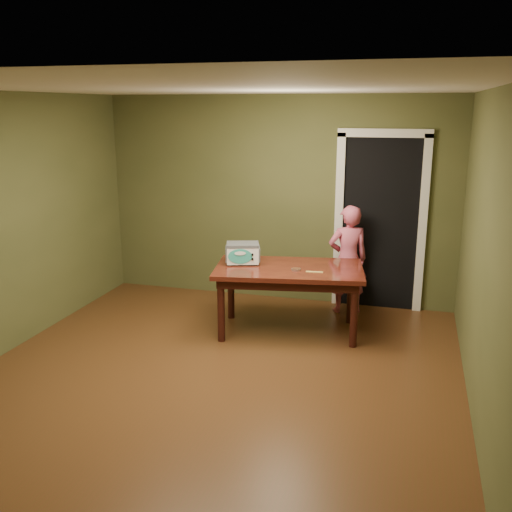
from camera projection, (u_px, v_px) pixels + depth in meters
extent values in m
plane|color=#4E2B16|center=(212.00, 381.00, 5.25)|extent=(5.00, 5.00, 0.00)
cube|color=brown|center=(277.00, 200.00, 7.25)|extent=(4.50, 0.02, 2.60)
cube|color=brown|center=(18.00, 368.00, 2.59)|extent=(4.50, 0.02, 2.60)
cube|color=brown|center=(487.00, 263.00, 4.33)|extent=(0.02, 5.00, 2.60)
cube|color=white|center=(205.00, 87.00, 4.59)|extent=(4.50, 5.00, 0.02)
cube|color=black|center=(381.00, 220.00, 7.25)|extent=(0.90, 0.60, 2.10)
cube|color=black|center=(380.00, 225.00, 6.96)|extent=(0.90, 0.02, 2.10)
cube|color=white|center=(339.00, 223.00, 7.07)|extent=(0.10, 0.06, 2.20)
cube|color=white|center=(422.00, 227.00, 6.81)|extent=(0.10, 0.06, 2.20)
cube|color=white|center=(385.00, 133.00, 6.66)|extent=(1.10, 0.06, 0.10)
cube|color=#3D130D|center=(289.00, 269.00, 6.23)|extent=(1.73, 1.15, 0.05)
cube|color=black|center=(289.00, 276.00, 6.25)|extent=(1.59, 1.01, 0.10)
cylinder|color=black|center=(221.00, 310.00, 6.07)|extent=(0.08, 0.08, 0.70)
cylinder|color=black|center=(231.00, 290.00, 6.74)|extent=(0.08, 0.08, 0.70)
cylinder|color=black|center=(354.00, 315.00, 5.92)|extent=(0.08, 0.08, 0.70)
cylinder|color=black|center=(351.00, 294.00, 6.59)|extent=(0.08, 0.08, 0.70)
cylinder|color=#4C4F54|center=(230.00, 265.00, 6.28)|extent=(0.02, 0.02, 0.01)
cylinder|color=#4C4F54|center=(230.00, 261.00, 6.46)|extent=(0.02, 0.02, 0.01)
cylinder|color=#4C4F54|center=(256.00, 265.00, 6.29)|extent=(0.02, 0.02, 0.01)
cylinder|color=#4C4F54|center=(255.00, 260.00, 6.47)|extent=(0.02, 0.02, 0.01)
cube|color=white|center=(243.00, 254.00, 6.35)|extent=(0.41, 0.34, 0.20)
cube|color=#4C4F54|center=(243.00, 244.00, 6.32)|extent=(0.41, 0.35, 0.03)
cube|color=#4C4F54|center=(226.00, 254.00, 6.34)|extent=(0.08, 0.22, 0.15)
cube|color=#4C4F54|center=(259.00, 253.00, 6.35)|extent=(0.08, 0.22, 0.15)
ellipsoid|color=teal|center=(240.00, 257.00, 6.22)|extent=(0.25, 0.09, 0.17)
cylinder|color=black|center=(252.00, 255.00, 6.22)|extent=(0.03, 0.02, 0.02)
cylinder|color=black|center=(252.00, 259.00, 6.23)|extent=(0.02, 0.02, 0.02)
cylinder|color=silver|center=(296.00, 269.00, 6.10)|extent=(0.10, 0.10, 0.02)
cylinder|color=#4B2F19|center=(296.00, 269.00, 6.10)|extent=(0.09, 0.09, 0.01)
cube|color=#EFD768|center=(314.00, 272.00, 6.03)|extent=(0.18, 0.04, 0.01)
imported|color=#E05C7E|center=(348.00, 259.00, 6.88)|extent=(0.57, 0.47, 1.32)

